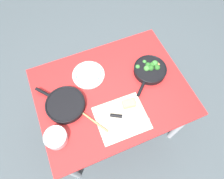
{
  "coord_description": "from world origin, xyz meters",
  "views": [
    {
      "loc": [
        0.26,
        0.63,
        2.11
      ],
      "look_at": [
        0.0,
        0.0,
        0.78
      ],
      "focal_mm": 32.0,
      "sensor_mm": 36.0,
      "label": 1
    }
  ],
  "objects_px": {
    "skillet_broccoli": "(150,69)",
    "cheese_block": "(129,104)",
    "prep_bowl_steel": "(56,138)",
    "wooden_spoon": "(84,114)",
    "grater_knife": "(124,117)",
    "skillet_eggs": "(65,105)",
    "dinner_plate_stack": "(88,74)"
  },
  "relations": [
    {
      "from": "skillet_broccoli",
      "to": "cheese_block",
      "type": "relative_size",
      "value": 3.31
    },
    {
      "from": "cheese_block",
      "to": "prep_bowl_steel",
      "type": "distance_m",
      "value": 0.55
    },
    {
      "from": "wooden_spoon",
      "to": "skillet_broccoli",
      "type": "bearing_deg",
      "value": -107.87
    },
    {
      "from": "wooden_spoon",
      "to": "grater_knife",
      "type": "height_order",
      "value": "grater_knife"
    },
    {
      "from": "prep_bowl_steel",
      "to": "skillet_broccoli",
      "type": "bearing_deg",
      "value": -163.83
    },
    {
      "from": "skillet_eggs",
      "to": "cheese_block",
      "type": "distance_m",
      "value": 0.46
    },
    {
      "from": "wooden_spoon",
      "to": "prep_bowl_steel",
      "type": "height_order",
      "value": "prep_bowl_steel"
    },
    {
      "from": "skillet_broccoli",
      "to": "grater_knife",
      "type": "bearing_deg",
      "value": -3.8
    },
    {
      "from": "prep_bowl_steel",
      "to": "dinner_plate_stack",
      "type": "bearing_deg",
      "value": -132.91
    },
    {
      "from": "skillet_broccoli",
      "to": "skillet_eggs",
      "type": "height_order",
      "value": "skillet_broccoli"
    },
    {
      "from": "grater_knife",
      "to": "cheese_block",
      "type": "relative_size",
      "value": 2.58
    },
    {
      "from": "wooden_spoon",
      "to": "grater_knife",
      "type": "distance_m",
      "value": 0.29
    },
    {
      "from": "cheese_block",
      "to": "dinner_plate_stack",
      "type": "distance_m",
      "value": 0.4
    },
    {
      "from": "skillet_broccoli",
      "to": "dinner_plate_stack",
      "type": "height_order",
      "value": "skillet_broccoli"
    },
    {
      "from": "prep_bowl_steel",
      "to": "skillet_eggs",
      "type": "bearing_deg",
      "value": -120.9
    },
    {
      "from": "skillet_eggs",
      "to": "grater_knife",
      "type": "xyz_separation_m",
      "value": [
        -0.35,
        0.24,
        -0.02
      ]
    },
    {
      "from": "dinner_plate_stack",
      "to": "cheese_block",
      "type": "bearing_deg",
      "value": 117.79
    },
    {
      "from": "skillet_eggs",
      "to": "skillet_broccoli",
      "type": "bearing_deg",
      "value": -126.19
    },
    {
      "from": "wooden_spoon",
      "to": "cheese_block",
      "type": "bearing_deg",
      "value": -131.45
    },
    {
      "from": "skillet_eggs",
      "to": "wooden_spoon",
      "type": "distance_m",
      "value": 0.15
    },
    {
      "from": "skillet_eggs",
      "to": "dinner_plate_stack",
      "type": "height_order",
      "value": "skillet_eggs"
    },
    {
      "from": "dinner_plate_stack",
      "to": "prep_bowl_steel",
      "type": "distance_m",
      "value": 0.53
    },
    {
      "from": "dinner_plate_stack",
      "to": "prep_bowl_steel",
      "type": "xyz_separation_m",
      "value": [
        0.36,
        0.39,
        0.02
      ]
    },
    {
      "from": "skillet_broccoli",
      "to": "prep_bowl_steel",
      "type": "xyz_separation_m",
      "value": [
        0.82,
        0.24,
        -0.0
      ]
    },
    {
      "from": "cheese_block",
      "to": "prep_bowl_steel",
      "type": "bearing_deg",
      "value": 3.98
    },
    {
      "from": "wooden_spoon",
      "to": "cheese_block",
      "type": "distance_m",
      "value": 0.33
    },
    {
      "from": "skillet_broccoli",
      "to": "skillet_eggs",
      "type": "relative_size",
      "value": 0.92
    },
    {
      "from": "wooden_spoon",
      "to": "dinner_plate_stack",
      "type": "distance_m",
      "value": 0.32
    },
    {
      "from": "wooden_spoon",
      "to": "prep_bowl_steel",
      "type": "distance_m",
      "value": 0.24
    },
    {
      "from": "wooden_spoon",
      "to": "cheese_block",
      "type": "height_order",
      "value": "cheese_block"
    },
    {
      "from": "skillet_broccoli",
      "to": "grater_knife",
      "type": "distance_m",
      "value": 0.44
    },
    {
      "from": "skillet_eggs",
      "to": "wooden_spoon",
      "type": "relative_size",
      "value": 1.13
    }
  ]
}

